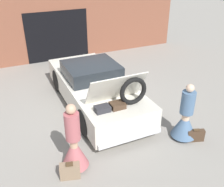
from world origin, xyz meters
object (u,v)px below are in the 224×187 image
suitcase_beside_left_person (70,171)px  suitcase_beside_right_person (195,135)px  person_right (185,120)px  person_left (74,147)px  car (95,87)px

suitcase_beside_left_person → suitcase_beside_right_person: suitcase_beside_left_person is taller
suitcase_beside_right_person → person_right: bearing=125.6°
person_left → person_right: size_ratio=1.07×
car → person_right: size_ratio=3.05×
person_right → car: bearing=22.8°
suitcase_beside_left_person → person_left: bearing=51.4°
person_left → suitcase_beside_left_person: (-0.20, -0.25, -0.42)m
person_left → person_right: 2.97m
person_left → suitcase_beside_left_person: person_left is taller
car → suitcase_beside_right_person: (1.67, -2.90, -0.44)m
person_right → suitcase_beside_left_person: 3.19m
car → person_left: bearing=-120.6°
person_right → suitcase_beside_left_person: bearing=85.7°
suitcase_beside_left_person → suitcase_beside_right_person: size_ratio=1.01×
car → suitcase_beside_left_person: (-1.68, -2.76, -0.42)m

